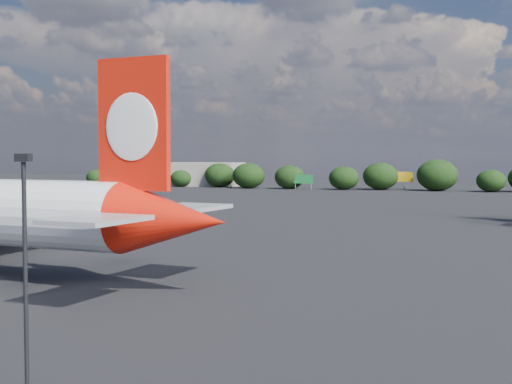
# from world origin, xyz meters

# --- Properties ---
(ground) EXTENTS (500.00, 500.00, 0.00)m
(ground) POSITION_xyz_m (0.00, 60.00, 0.00)
(ground) COLOR black
(ground) RESTS_ON ground
(apron_lamp_post) EXTENTS (0.55, 0.30, 10.72)m
(apron_lamp_post) POSITION_xyz_m (15.92, -15.73, 6.01)
(apron_lamp_post) COLOR black
(apron_lamp_post) RESTS_ON ground
(terminal_building) EXTENTS (42.00, 16.00, 8.00)m
(terminal_building) POSITION_xyz_m (-65.00, 192.00, 4.00)
(terminal_building) COLOR gray
(terminal_building) RESTS_ON ground
(highway_sign) EXTENTS (6.00, 0.30, 4.50)m
(highway_sign) POSITION_xyz_m (-18.00, 176.00, 3.13)
(highway_sign) COLOR #166F30
(highway_sign) RESTS_ON ground
(billboard_yellow) EXTENTS (5.00, 0.30, 5.50)m
(billboard_yellow) POSITION_xyz_m (12.00, 182.00, 3.87)
(billboard_yellow) COLOR gold
(billboard_yellow) RESTS_ON ground
(horizon_treeline) EXTENTS (201.17, 15.51, 9.27)m
(horizon_treeline) POSITION_xyz_m (12.00, 179.82, 3.92)
(horizon_treeline) COLOR black
(horizon_treeline) RESTS_ON ground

